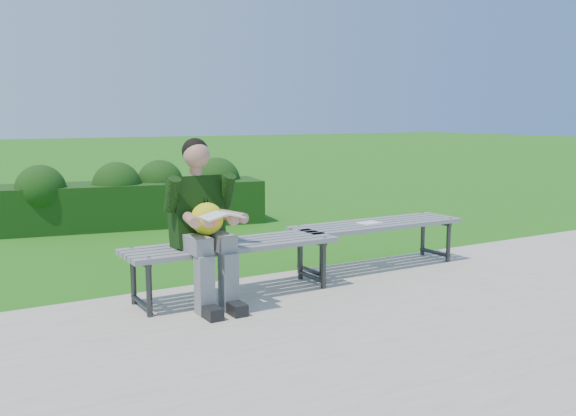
% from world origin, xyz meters
% --- Properties ---
extents(ground, '(80.00, 80.00, 0.00)m').
position_xyz_m(ground, '(0.00, 0.00, 0.00)').
color(ground, '#2A7A1C').
rests_on(ground, ground).
extents(walkway, '(30.00, 3.50, 0.02)m').
position_xyz_m(walkway, '(0.00, -1.75, 0.01)').
color(walkway, '#B1A496').
rests_on(walkway, ground).
extents(hedge, '(3.58, 1.48, 0.91)m').
position_xyz_m(hedge, '(-0.15, 3.39, 0.40)').
color(hedge, '#173F12').
rests_on(hedge, ground).
extents(bench_left, '(1.80, 0.50, 0.46)m').
position_xyz_m(bench_left, '(-0.58, -0.50, 0.42)').
color(bench_left, slate).
rests_on(bench_left, walkway).
extents(bench_right, '(1.80, 0.50, 0.46)m').
position_xyz_m(bench_right, '(1.09, -0.30, 0.42)').
color(bench_right, slate).
rests_on(bench_right, walkway).
extents(seated_boy, '(0.56, 0.76, 1.31)m').
position_xyz_m(seated_boy, '(-0.88, -0.59, 0.71)').
color(seated_boy, gray).
rests_on(seated_boy, walkway).
extents(paper_sheet, '(0.24, 0.19, 0.01)m').
position_xyz_m(paper_sheet, '(0.99, -0.30, 0.47)').
color(paper_sheet, white).
rests_on(paper_sheet, bench_right).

